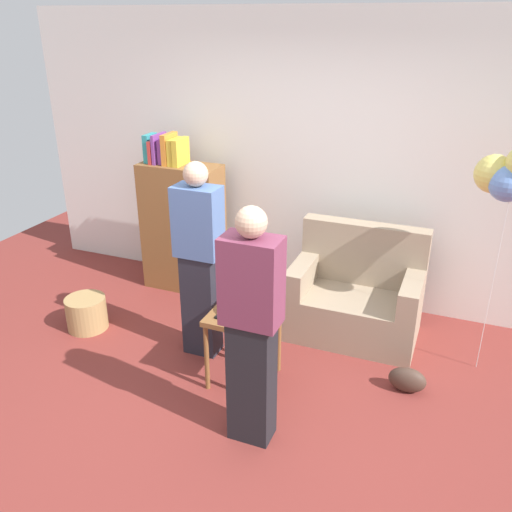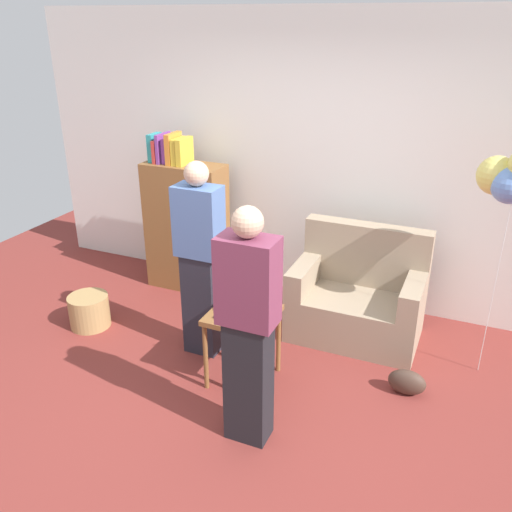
{
  "view_description": "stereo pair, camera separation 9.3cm",
  "coord_description": "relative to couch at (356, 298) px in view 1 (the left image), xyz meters",
  "views": [
    {
      "loc": [
        1.36,
        -2.8,
        2.6
      ],
      "look_at": [
        -0.03,
        0.65,
        0.95
      ],
      "focal_mm": 37.97,
      "sensor_mm": 36.0,
      "label": 1
    },
    {
      "loc": [
        1.45,
        -2.76,
        2.6
      ],
      "look_at": [
        -0.03,
        0.65,
        0.95
      ],
      "focal_mm": 37.97,
      "sensor_mm": 36.0,
      "label": 2
    }
  ],
  "objects": [
    {
      "name": "balloon_bunch",
      "position": [
        1.01,
        -0.13,
        1.25
      ],
      "size": [
        0.46,
        0.35,
        1.81
      ],
      "color": "silver",
      "rests_on": "ground_plane"
    },
    {
      "name": "handbag",
      "position": [
        0.56,
        -0.69,
        -0.24
      ],
      "size": [
        0.28,
        0.14,
        0.2
      ],
      "primitive_type": "ellipsoid",
      "color": "#473328",
      "rests_on": "ground_plane"
    },
    {
      "name": "bookshelf",
      "position": [
        -1.84,
        0.23,
        0.35
      ],
      "size": [
        0.8,
        0.36,
        1.59
      ],
      "color": "brown",
      "rests_on": "ground_plane"
    },
    {
      "name": "ground_plane",
      "position": [
        -0.61,
        -1.42,
        -0.34
      ],
      "size": [
        8.0,
        8.0,
        0.0
      ],
      "primitive_type": "plane",
      "color": "maroon"
    },
    {
      "name": "birthday_cake",
      "position": [
        -0.64,
        -1.02,
        0.3
      ],
      "size": [
        0.32,
        0.32,
        0.17
      ],
      "color": "black",
      "rests_on": "side_table"
    },
    {
      "name": "couch",
      "position": [
        0.0,
        0.0,
        0.0
      ],
      "size": [
        1.1,
        0.7,
        0.96
      ],
      "color": "gray",
      "rests_on": "ground_plane"
    },
    {
      "name": "person_blowing_candles",
      "position": [
        -1.12,
        -0.77,
        0.49
      ],
      "size": [
        0.36,
        0.22,
        1.63
      ],
      "rotation": [
        0.0,
        0.0,
        -0.08
      ],
      "color": "#23232D",
      "rests_on": "ground_plane"
    },
    {
      "name": "side_table",
      "position": [
        -0.64,
        -1.02,
        0.16
      ],
      "size": [
        0.48,
        0.48,
        0.59
      ],
      "color": "brown",
      "rests_on": "ground_plane"
    },
    {
      "name": "wall_back",
      "position": [
        -0.61,
        0.63,
        1.01
      ],
      "size": [
        6.0,
        0.1,
        2.7
      ],
      "primitive_type": "cube",
      "color": "silver",
      "rests_on": "ground_plane"
    },
    {
      "name": "person_holding_cake",
      "position": [
        -0.35,
        -1.56,
        0.49
      ],
      "size": [
        0.36,
        0.22,
        1.63
      ],
      "rotation": [
        0.0,
        0.0,
        2.88
      ],
      "color": "black",
      "rests_on": "ground_plane"
    },
    {
      "name": "wicker_basket",
      "position": [
        -2.26,
        -0.85,
        -0.19
      ],
      "size": [
        0.36,
        0.36,
        0.3
      ],
      "primitive_type": "cylinder",
      "color": "#A88451",
      "rests_on": "ground_plane"
    }
  ]
}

